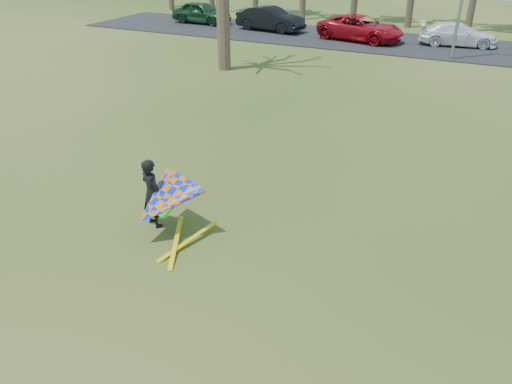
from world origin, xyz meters
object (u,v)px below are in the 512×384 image
at_px(car_0, 201,12).
at_px(kite_flyer, 161,201).
at_px(car_2, 361,28).
at_px(car_1, 270,19).
at_px(car_3, 458,34).

xyz_separation_m(car_0, kite_flyer, (13.89, -24.71, 0.03)).
bearing_deg(kite_flyer, car_0, 119.34).
height_order(car_0, kite_flyer, kite_flyer).
bearing_deg(car_0, car_2, -92.50).
height_order(car_1, car_2, car_1).
bearing_deg(car_3, car_1, 83.18).
height_order(car_2, car_3, car_2).
bearing_deg(car_0, car_1, -92.74).
xyz_separation_m(car_2, car_3, (5.62, 0.98, -0.09)).
distance_m(car_0, car_1, 5.77).
height_order(car_0, car_3, car_0).
distance_m(car_3, kite_flyer, 24.90).
distance_m(car_0, kite_flyer, 28.35).
bearing_deg(car_3, car_2, 91.02).
height_order(car_0, car_2, car_0).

